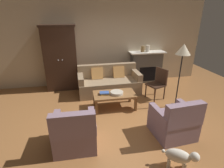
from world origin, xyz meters
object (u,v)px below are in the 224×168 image
at_px(fruit_bowl, 117,93).
at_px(mantel_vase_bronze, 143,49).
at_px(book_stack, 105,93).
at_px(dog, 180,157).
at_px(armchair_near_left, 75,133).
at_px(side_chair_wooden, 158,82).
at_px(fireplace, 146,67).
at_px(armchair_near_right, 174,123).
at_px(armoire, 61,58).
at_px(mantel_vase_cream, 148,49).
at_px(couch, 109,83).
at_px(coffee_table, 114,95).
at_px(floor_lamp, 183,53).

bearing_deg(fruit_bowl, mantel_vase_bronze, 53.55).
relative_size(book_stack, dog, 0.52).
height_order(armchair_near_left, side_chair_wooden, side_chair_wooden).
xyz_separation_m(fruit_bowl, mantel_vase_bronze, (1.29, 1.74, 0.77)).
relative_size(fireplace, armchair_near_right, 1.43).
bearing_deg(armchair_near_left, mantel_vase_bronze, 52.07).
height_order(armoire, mantel_vase_cream, armoire).
relative_size(couch, side_chair_wooden, 2.15).
relative_size(armoire, couch, 1.07).
distance_m(coffee_table, dog, 2.26).
bearing_deg(floor_lamp, side_chair_wooden, 113.79).
xyz_separation_m(mantel_vase_cream, dog, (-0.88, -3.87, -0.99)).
bearing_deg(coffee_table, fruit_bowl, -33.67).
distance_m(mantel_vase_cream, dog, 4.09).
distance_m(coffee_table, floor_lamp, 2.00).
distance_m(book_stack, armchair_near_left, 1.53).
distance_m(book_stack, armchair_near_right, 1.84).
bearing_deg(side_chair_wooden, armchair_near_right, -103.59).
bearing_deg(couch, floor_lamp, -38.01).
xyz_separation_m(fireplace, armoire, (-2.95, -0.08, 0.47)).
xyz_separation_m(fruit_bowl, dog, (0.59, -2.12, -0.21)).
bearing_deg(mantel_vase_bronze, book_stack, -133.24).
relative_size(mantel_vase_bronze, dog, 0.40).
height_order(book_stack, mantel_vase_bronze, mantel_vase_bronze).
bearing_deg(dog, fruit_bowl, 105.41).
bearing_deg(mantel_vase_cream, armchair_near_left, -129.99).
bearing_deg(mantel_vase_cream, couch, -155.53).
bearing_deg(book_stack, floor_lamp, -7.22).
relative_size(fruit_bowl, armchair_near_right, 0.38).
bearing_deg(book_stack, armchair_near_right, -48.23).
bearing_deg(fruit_bowl, floor_lamp, -7.27).
bearing_deg(side_chair_wooden, fruit_bowl, -163.03).
bearing_deg(mantel_vase_cream, fruit_bowl, -130.10).
xyz_separation_m(fruit_bowl, floor_lamp, (1.60, -0.20, 1.02)).
relative_size(coffee_table, mantel_vase_cream, 4.89).
distance_m(book_stack, mantel_vase_bronze, 2.46).
xyz_separation_m(book_stack, mantel_vase_cream, (1.78, 1.71, 0.78)).
relative_size(coffee_table, dog, 2.18).
bearing_deg(fireplace, armchair_near_left, -129.82).
distance_m(fruit_bowl, floor_lamp, 1.90).
height_order(fireplace, fruit_bowl, fireplace).
bearing_deg(armchair_near_right, couch, 111.29).
xyz_separation_m(armoire, couch, (1.46, -0.62, -0.72)).
bearing_deg(side_chair_wooden, fireplace, 84.09).
bearing_deg(couch, fruit_bowl, -88.62).
xyz_separation_m(coffee_table, armchair_near_right, (0.96, -1.37, -0.05)).
relative_size(fireplace, dog, 2.50).
bearing_deg(mantel_vase_cream, floor_lamp, -86.24).
bearing_deg(floor_lamp, dog, -117.78).
bearing_deg(floor_lamp, fireplace, 93.73).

